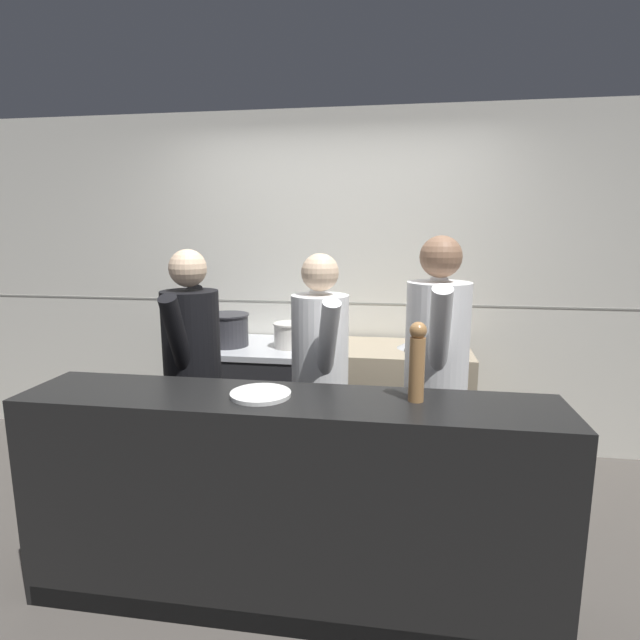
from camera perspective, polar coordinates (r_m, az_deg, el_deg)
ground_plane at (r=2.92m, az=-2.65°, el=-25.78°), size 14.00×14.00×0.00m
wall_back_tiled at (r=3.92m, az=1.70°, el=4.23°), size 8.00×0.06×2.60m
oven_range at (r=3.83m, az=-6.65°, el=-9.24°), size 0.98×0.71×0.88m
prep_counter at (r=3.70m, az=8.85°, el=-9.94°), size 0.99×0.65×0.89m
pass_counter at (r=2.42m, az=-3.77°, el=-20.14°), size 2.39×0.45×1.00m
stock_pot at (r=3.69m, az=-10.51°, el=-1.01°), size 0.32×0.32×0.24m
sauce_pot at (r=3.59m, az=-3.35°, el=-1.65°), size 0.26×0.26×0.18m
mixing_bowl_steel at (r=3.56m, az=10.91°, el=-2.61°), size 0.27×0.27×0.07m
chefs_knife at (r=3.46m, az=11.89°, el=-3.57°), size 0.34×0.07×0.02m
plated_dish_main at (r=2.23m, az=-6.81°, el=-8.41°), size 0.27×0.27×0.02m
pepper_mill at (r=2.15m, az=11.04°, el=-4.53°), size 0.07×0.07×0.35m
chef_head_cook at (r=3.01m, az=-14.33°, el=-5.85°), size 0.34×0.70×1.61m
chef_sous at (r=2.87m, az=0.00°, el=-6.54°), size 0.41×0.68×1.59m
chef_line at (r=2.82m, az=13.10°, el=-5.97°), size 0.36×0.74×1.69m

